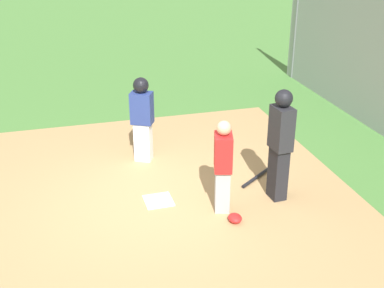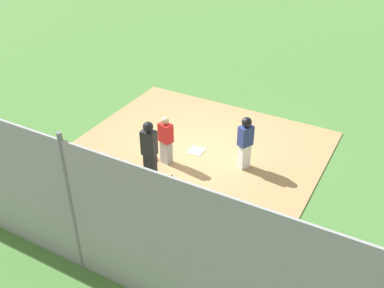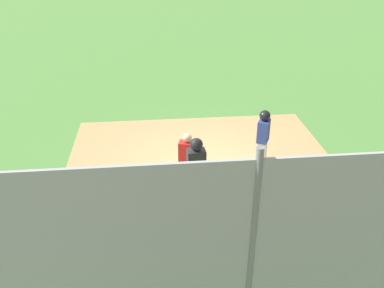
% 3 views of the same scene
% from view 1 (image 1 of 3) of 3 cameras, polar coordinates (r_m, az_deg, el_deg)
% --- Properties ---
extents(ground_plane, '(140.00, 140.00, 0.00)m').
position_cam_1_polar(ground_plane, '(8.13, -3.81, -6.65)').
color(ground_plane, '#477A38').
extents(dirt_infield, '(7.20, 6.40, 0.03)m').
position_cam_1_polar(dirt_infield, '(8.12, -3.81, -6.56)').
color(dirt_infield, '#A88456').
rests_on(dirt_infield, ground_plane).
extents(home_plate, '(0.45, 0.45, 0.02)m').
position_cam_1_polar(home_plate, '(8.11, -3.82, -6.41)').
color(home_plate, white).
rests_on(home_plate, dirt_infield).
extents(catcher, '(0.44, 0.35, 1.47)m').
position_cam_1_polar(catcher, '(7.55, 3.52, -2.46)').
color(catcher, '#9E9EA3').
rests_on(catcher, dirt_infield).
extents(umpire, '(0.40, 0.29, 1.82)m').
position_cam_1_polar(umpire, '(7.88, 9.97, 0.16)').
color(umpire, black).
rests_on(umpire, dirt_infield).
extents(runner, '(0.41, 0.46, 1.59)m').
position_cam_1_polar(runner, '(9.10, -5.67, 3.32)').
color(runner, silver).
rests_on(runner, dirt_infield).
extents(baseball_bat, '(0.55, 0.72, 0.06)m').
position_cam_1_polar(baseball_bat, '(8.80, 7.29, -3.77)').
color(baseball_bat, black).
rests_on(baseball_bat, dirt_infield).
extents(catcher_mask, '(0.24, 0.20, 0.12)m').
position_cam_1_polar(catcher_mask, '(7.59, 4.88, -8.36)').
color(catcher_mask, red).
rests_on(catcher_mask, dirt_infield).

